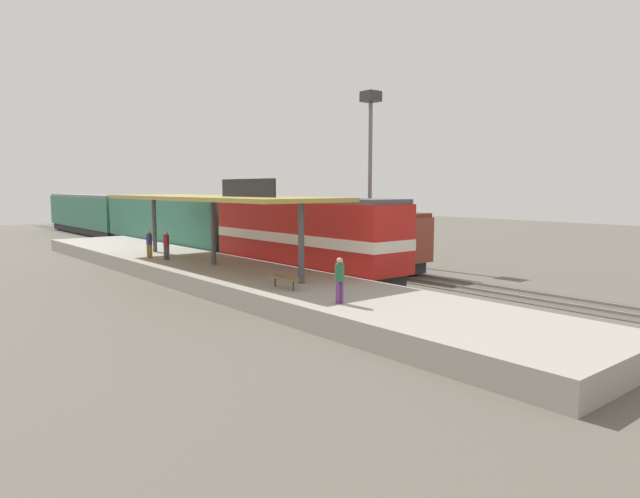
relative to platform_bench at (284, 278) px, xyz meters
The scene contains 14 objects.
ground_plane 11.83m from the platform_bench, 47.12° to the left, with size 120.00×120.00×0.00m, color #5B564C.
track_near 10.58m from the platform_bench, 55.14° to the left, with size 3.20×110.00×0.16m.
track_far 13.72m from the platform_bench, 39.10° to the left, with size 3.20×110.00×0.16m.
platform 8.77m from the platform_bench, 80.77° to the left, with size 6.00×44.00×0.90m, color #9E998E.
station_canopy 9.21m from the platform_bench, 80.67° to the left, with size 5.20×18.00×4.70m.
platform_bench is the anchor object (origin of this frame).
locomotive 8.84m from the platform_bench, 46.86° to the left, with size 2.93×14.43×4.44m.
passenger_carriage_front 25.15m from the platform_bench, 76.19° to the left, with size 2.90×20.00×4.24m.
passenger_carriage_rear 45.61m from the platform_bench, 82.44° to the left, with size 2.90×20.00×4.24m.
freight_car 13.14m from the platform_bench, 36.11° to the left, with size 2.80×12.00×3.54m.
light_mast 17.86m from the platform_bench, 32.75° to the left, with size 1.10×1.10×11.70m.
person_waiting 13.60m from the platform_bench, 91.00° to the left, with size 0.34×0.34×1.71m.
person_walking 3.81m from the platform_bench, 93.02° to the right, with size 0.34×0.34×1.71m.
person_boarding 12.16m from the platform_bench, 89.01° to the left, with size 0.34×0.34×1.71m.
Camera 1 is at (-19.66, -27.56, 5.15)m, focal length 31.33 mm.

